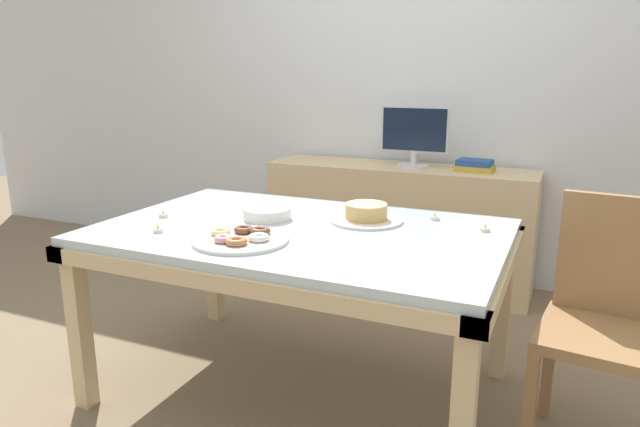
{
  "coord_description": "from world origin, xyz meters",
  "views": [
    {
      "loc": [
        1.0,
        -2.03,
        1.37
      ],
      "look_at": [
        0.07,
        0.03,
        0.8
      ],
      "focal_mm": 32.0,
      "sensor_mm": 36.0,
      "label": 1
    }
  ],
  "objects_px": {
    "chair": "(607,316)",
    "pastry_platter": "(241,238)",
    "tealight_near_cakes": "(485,229)",
    "tealight_left_edge": "(158,230)",
    "tealight_near_front": "(435,218)",
    "book_stack": "(475,166)",
    "computer_monitor": "(414,137)",
    "cake_chocolate_round": "(366,214)",
    "plate_stack": "(267,213)",
    "tealight_centre": "(163,215)"
  },
  "relations": [
    {
      "from": "tealight_near_cakes",
      "to": "cake_chocolate_round",
      "type": "bearing_deg",
      "value": -174.25
    },
    {
      "from": "cake_chocolate_round",
      "to": "computer_monitor",
      "type": "bearing_deg",
      "value": 95.97
    },
    {
      "from": "computer_monitor",
      "to": "tealight_centre",
      "type": "bearing_deg",
      "value": -114.92
    },
    {
      "from": "tealight_centre",
      "to": "tealight_near_front",
      "type": "xyz_separation_m",
      "value": [
        1.11,
        0.44,
        0.0
      ]
    },
    {
      "from": "book_stack",
      "to": "plate_stack",
      "type": "distance_m",
      "value": 1.53
    },
    {
      "from": "computer_monitor",
      "to": "tealight_near_cakes",
      "type": "relative_size",
      "value": 10.6
    },
    {
      "from": "computer_monitor",
      "to": "plate_stack",
      "type": "bearing_deg",
      "value": -101.51
    },
    {
      "from": "computer_monitor",
      "to": "tealight_near_front",
      "type": "relative_size",
      "value": 10.6
    },
    {
      "from": "tealight_left_edge",
      "to": "tealight_near_front",
      "type": "bearing_deg",
      "value": 33.88
    },
    {
      "from": "chair",
      "to": "book_stack",
      "type": "height_order",
      "value": "chair"
    },
    {
      "from": "pastry_platter",
      "to": "tealight_near_cakes",
      "type": "xyz_separation_m",
      "value": [
        0.82,
        0.52,
        -0.0
      ]
    },
    {
      "from": "chair",
      "to": "computer_monitor",
      "type": "bearing_deg",
      "value": 128.65
    },
    {
      "from": "chair",
      "to": "plate_stack",
      "type": "height_order",
      "value": "chair"
    },
    {
      "from": "pastry_platter",
      "to": "tealight_near_cakes",
      "type": "height_order",
      "value": "pastry_platter"
    },
    {
      "from": "pastry_platter",
      "to": "tealight_left_edge",
      "type": "xyz_separation_m",
      "value": [
        -0.37,
        -0.03,
        -0.0
      ]
    },
    {
      "from": "cake_chocolate_round",
      "to": "tealight_near_cakes",
      "type": "distance_m",
      "value": 0.49
    },
    {
      "from": "pastry_platter",
      "to": "tealight_centre",
      "type": "bearing_deg",
      "value": 160.76
    },
    {
      "from": "plate_stack",
      "to": "tealight_near_cakes",
      "type": "relative_size",
      "value": 5.25
    },
    {
      "from": "tealight_left_edge",
      "to": "book_stack",
      "type": "bearing_deg",
      "value": 61.37
    },
    {
      "from": "book_stack",
      "to": "tealight_near_front",
      "type": "bearing_deg",
      "value": -89.26
    },
    {
      "from": "chair",
      "to": "tealight_near_cakes",
      "type": "bearing_deg",
      "value": 160.83
    },
    {
      "from": "plate_stack",
      "to": "tealight_left_edge",
      "type": "relative_size",
      "value": 5.25
    },
    {
      "from": "tealight_near_front",
      "to": "plate_stack",
      "type": "bearing_deg",
      "value": -157.18
    },
    {
      "from": "tealight_near_cakes",
      "to": "plate_stack",
      "type": "bearing_deg",
      "value": -168.43
    },
    {
      "from": "computer_monitor",
      "to": "tealight_near_front",
      "type": "height_order",
      "value": "computer_monitor"
    },
    {
      "from": "cake_chocolate_round",
      "to": "tealight_near_cakes",
      "type": "relative_size",
      "value": 7.85
    },
    {
      "from": "tealight_near_cakes",
      "to": "tealight_left_edge",
      "type": "bearing_deg",
      "value": -155.26
    },
    {
      "from": "book_stack",
      "to": "tealight_centre",
      "type": "xyz_separation_m",
      "value": [
        -1.09,
        -1.54,
        -0.06
      ]
    },
    {
      "from": "chair",
      "to": "pastry_platter",
      "type": "relative_size",
      "value": 2.56
    },
    {
      "from": "chair",
      "to": "cake_chocolate_round",
      "type": "relative_size",
      "value": 2.99
    },
    {
      "from": "cake_chocolate_round",
      "to": "tealight_near_front",
      "type": "distance_m",
      "value": 0.3
    },
    {
      "from": "plate_stack",
      "to": "pastry_platter",
      "type": "bearing_deg",
      "value": -77.08
    },
    {
      "from": "book_stack",
      "to": "pastry_platter",
      "type": "relative_size",
      "value": 0.63
    },
    {
      "from": "tealight_centre",
      "to": "tealight_near_cakes",
      "type": "xyz_separation_m",
      "value": [
        1.33,
        0.35,
        0.0
      ]
    },
    {
      "from": "plate_stack",
      "to": "book_stack",
      "type": "bearing_deg",
      "value": 64.47
    },
    {
      "from": "chair",
      "to": "pastry_platter",
      "type": "bearing_deg",
      "value": -164.2
    },
    {
      "from": "computer_monitor",
      "to": "pastry_platter",
      "type": "bearing_deg",
      "value": -96.72
    },
    {
      "from": "computer_monitor",
      "to": "tealight_centre",
      "type": "distance_m",
      "value": 1.71
    },
    {
      "from": "book_stack",
      "to": "pastry_platter",
      "type": "height_order",
      "value": "book_stack"
    },
    {
      "from": "computer_monitor",
      "to": "plate_stack",
      "type": "xyz_separation_m",
      "value": [
        -0.28,
        -1.38,
        -0.21
      ]
    },
    {
      "from": "cake_chocolate_round",
      "to": "tealight_centre",
      "type": "distance_m",
      "value": 0.89
    },
    {
      "from": "chair",
      "to": "cake_chocolate_round",
      "type": "xyz_separation_m",
      "value": [
        -0.95,
        0.11,
        0.25
      ]
    },
    {
      "from": "chair",
      "to": "pastry_platter",
      "type": "xyz_separation_m",
      "value": [
        -1.28,
        -0.36,
        0.23
      ]
    },
    {
      "from": "chair",
      "to": "tealight_near_front",
      "type": "height_order",
      "value": "chair"
    },
    {
      "from": "tealight_left_edge",
      "to": "cake_chocolate_round",
      "type": "bearing_deg",
      "value": 35.42
    },
    {
      "from": "cake_chocolate_round",
      "to": "tealight_near_cakes",
      "type": "bearing_deg",
      "value": 5.75
    },
    {
      "from": "tealight_near_front",
      "to": "computer_monitor",
      "type": "bearing_deg",
      "value": 109.73
    },
    {
      "from": "book_stack",
      "to": "tealight_near_cakes",
      "type": "relative_size",
      "value": 5.78
    },
    {
      "from": "tealight_near_cakes",
      "to": "tealight_near_front",
      "type": "relative_size",
      "value": 1.0
    },
    {
      "from": "book_stack",
      "to": "cake_chocolate_round",
      "type": "distance_m",
      "value": 1.27
    }
  ]
}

